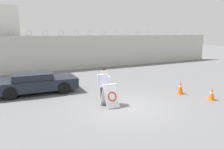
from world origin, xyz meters
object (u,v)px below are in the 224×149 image
Objects in this scene: traffic_cone_mid at (211,94)px; parked_car_front_coupe at (36,82)px; security_guard at (104,84)px; barricade_sign at (110,96)px; traffic_cone_near at (180,87)px.

traffic_cone_mid is 9.51m from parked_car_front_coupe.
security_guard is 2.62× the size of traffic_cone_mid.
parked_car_front_coupe is (-2.69, 4.03, 0.09)m from barricade_sign.
traffic_cone_mid is at bearing -19.87° from barricade_sign.
security_guard is 4.33m from parked_car_front_coupe.
security_guard reaches higher than traffic_cone_near.
barricade_sign is at bearing 163.57° from traffic_cone_mid.
traffic_cone_mid is (5.05, -1.49, -0.20)m from barricade_sign.
security_guard is at bearing 157.53° from traffic_cone_mid.
security_guard is 4.58m from traffic_cone_near.
parked_car_front_coupe is at bearing 120.31° from barricade_sign.
security_guard reaches higher than barricade_sign.
barricade_sign is at bearing -60.02° from security_guard.
traffic_cone_mid is (5.09, -2.11, -0.63)m from security_guard.
barricade_sign is 5.27m from traffic_cone_mid.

